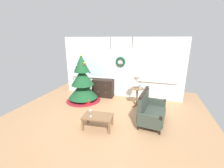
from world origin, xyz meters
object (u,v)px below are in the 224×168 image
at_px(table_lamp, 136,80).
at_px(wine_glass, 91,112).
at_px(side_table, 137,93).
at_px(coffee_table, 98,117).
at_px(settee_sofa, 149,110).
at_px(gift_box, 88,102).
at_px(dresser_cabinet, 103,88).
at_px(christmas_tree, 83,84).
at_px(flower_vase, 140,86).

bearing_deg(table_lamp, wine_glass, -116.51).
bearing_deg(side_table, coffee_table, -115.39).
xyz_separation_m(settee_sofa, gift_box, (-2.38, 0.62, -0.27)).
height_order(dresser_cabinet, coffee_table, dresser_cabinet).
bearing_deg(gift_box, coffee_table, -55.46).
bearing_deg(christmas_tree, flower_vase, 1.28).
distance_m(side_table, gift_box, 1.95).
height_order(dresser_cabinet, flower_vase, flower_vase).
relative_size(flower_vase, gift_box, 1.72).
distance_m(table_lamp, flower_vase, 0.25).
xyz_separation_m(dresser_cabinet, settee_sofa, (2.06, -1.58, -0.01)).
xyz_separation_m(flower_vase, coffee_table, (-0.98, -1.79, -0.50)).
xyz_separation_m(christmas_tree, flower_vase, (2.30, 0.05, 0.10)).
distance_m(settee_sofa, table_lamp, 1.36).
bearing_deg(side_table, settee_sofa, -63.59).
distance_m(christmas_tree, side_table, 2.22).
distance_m(coffee_table, wine_glass, 0.28).
distance_m(flower_vase, gift_box, 2.13).
relative_size(side_table, table_lamp, 1.62).
bearing_deg(wine_glass, gift_box, 118.08).
distance_m(flower_vase, coffee_table, 2.10).
height_order(dresser_cabinet, settee_sofa, settee_sofa).
xyz_separation_m(side_table, table_lamp, (-0.06, 0.04, 0.49)).
bearing_deg(settee_sofa, table_lamp, 118.10).
bearing_deg(gift_box, settee_sofa, -14.70).
distance_m(dresser_cabinet, flower_vase, 1.81).
distance_m(dresser_cabinet, coffee_table, 2.49).
bearing_deg(christmas_tree, dresser_cabinet, 45.22).
height_order(christmas_tree, dresser_cabinet, christmas_tree).
relative_size(flower_vase, coffee_table, 0.40).
relative_size(settee_sofa, table_lamp, 3.25).
height_order(flower_vase, coffee_table, flower_vase).
bearing_deg(table_lamp, settee_sofa, -61.90).
bearing_deg(table_lamp, gift_box, -166.16).
bearing_deg(dresser_cabinet, wine_glass, -78.65).
height_order(dresser_cabinet, table_lamp, table_lamp).
xyz_separation_m(settee_sofa, coffee_table, (-1.39, -0.82, -0.04)).
xyz_separation_m(christmas_tree, coffee_table, (1.33, -1.74, -0.40)).
relative_size(dresser_cabinet, flower_vase, 2.60).
height_order(side_table, flower_vase, flower_vase).
bearing_deg(coffee_table, christmas_tree, 127.37).
distance_m(christmas_tree, settee_sofa, 2.89).
relative_size(settee_sofa, side_table, 2.00).
relative_size(side_table, gift_box, 3.51).
relative_size(dresser_cabinet, side_table, 1.28).
height_order(dresser_cabinet, gift_box, dresser_cabinet).
bearing_deg(side_table, table_lamp, 146.31).
bearing_deg(table_lamp, coffee_table, -113.40).
distance_m(christmas_tree, wine_glass, 2.17).
height_order(christmas_tree, side_table, christmas_tree).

